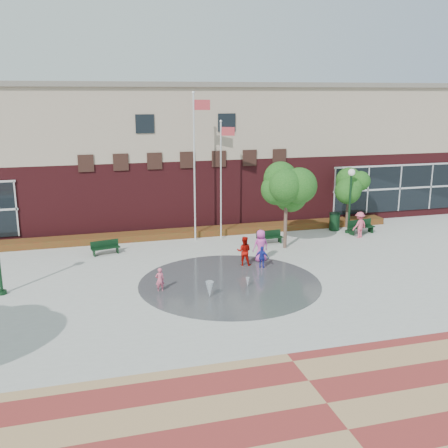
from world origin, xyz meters
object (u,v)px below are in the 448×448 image
object	(u,v)px
flagpole_right	(222,174)
trash_can	(335,222)
bench_left	(106,250)
child_splash	(160,280)
flagpole_left	(195,160)

from	to	relation	value
flagpole_right	trash_can	xyz separation A→B (m)	(7.47, 0.00, -3.37)
bench_left	child_splash	xyz separation A→B (m)	(2.04, -6.20, 0.30)
bench_left	trash_can	world-z (taller)	trash_can
flagpole_right	trash_can	world-z (taller)	flagpole_right
trash_can	bench_left	bearing A→B (deg)	-174.36
trash_can	child_splash	bearing A→B (deg)	-148.35
flagpole_left	bench_left	world-z (taller)	flagpole_left
bench_left	trash_can	size ratio (longest dim) A/B	1.40
child_splash	trash_can	bearing A→B (deg)	-154.00
trash_can	child_splash	distance (m)	14.52
flagpole_left	bench_left	size ratio (longest dim) A/B	5.43
trash_can	flagpole_right	bearing A→B (deg)	-179.98
flagpole_right	child_splash	size ratio (longest dim) A/B	6.44
flagpole_left	trash_can	distance (m)	9.96
flagpole_right	bench_left	world-z (taller)	flagpole_right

